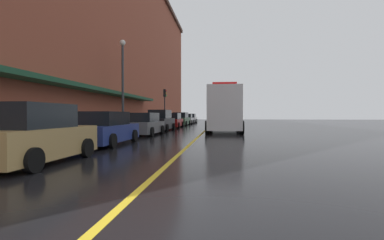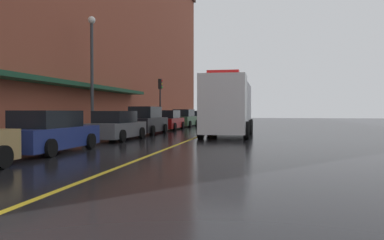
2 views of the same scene
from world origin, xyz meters
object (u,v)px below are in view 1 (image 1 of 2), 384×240
(parking_meter_2, at_px, (7,127))
(parking_meter_0, at_px, (150,119))
(parking_meter_4, at_px, (175,117))
(parked_car_6, at_px, (186,119))
(parking_meter_1, at_px, (180,117))
(parked_car_5, at_px, (181,119))
(parked_car_3, at_px, (161,121))
(parked_car_1, at_px, (106,129))
(parked_car_2, at_px, (145,125))
(parked_car_7, at_px, (191,119))
(parked_car_0, at_px, (34,136))
(traffic_light_near, at_px, (165,100))
(parked_car_4, at_px, (173,121))
(street_lamp_left, at_px, (123,76))
(box_truck, at_px, (224,110))

(parking_meter_2, bearing_deg, parking_meter_0, 90.00)
(parking_meter_2, xyz_separation_m, parking_meter_4, (0.00, 31.48, 0.00))
(parked_car_6, height_order, parking_meter_1, parked_car_6)
(parked_car_5, relative_size, parking_meter_0, 3.53)
(parked_car_3, distance_m, parked_car_5, 11.94)
(parked_car_1, height_order, parked_car_5, parked_car_5)
(parked_car_2, distance_m, parking_meter_1, 25.96)
(parked_car_5, bearing_deg, parked_car_7, 2.01)
(parked_car_0, bearing_deg, traffic_light_near, 4.36)
(parked_car_4, height_order, parked_car_7, parked_car_4)
(parked_car_6, xyz_separation_m, traffic_light_near, (-1.30, -9.57, 2.43))
(parked_car_3, bearing_deg, street_lamp_left, 154.74)
(parked_car_3, relative_size, parked_car_5, 0.98)
(parked_car_3, xyz_separation_m, parking_meter_0, (-1.40, 1.43, 0.19))
(parked_car_0, height_order, traffic_light_near, traffic_light_near)
(parked_car_3, height_order, parked_car_5, parked_car_3)
(parked_car_0, distance_m, parking_meter_2, 1.54)
(parked_car_1, bearing_deg, parked_car_0, -179.77)
(parked_car_0, bearing_deg, parked_car_3, 1.28)
(parked_car_4, distance_m, parked_car_7, 17.12)
(parked_car_5, relative_size, parked_car_7, 1.04)
(street_lamp_left, bearing_deg, parked_car_7, 85.58)
(parking_meter_2, bearing_deg, parked_car_3, 85.06)
(parked_car_0, distance_m, box_truck, 17.03)
(parked_car_4, distance_m, parked_car_6, 12.06)
(box_truck, distance_m, street_lamp_left, 8.72)
(parked_car_0, relative_size, street_lamp_left, 0.61)
(parked_car_1, relative_size, parked_car_3, 1.04)
(parked_car_0, height_order, parked_car_3, parked_car_3)
(parked_car_7, bearing_deg, parked_car_4, -179.90)
(parked_car_2, height_order, traffic_light_near, traffic_light_near)
(parked_car_0, relative_size, box_truck, 0.52)
(parked_car_4, bearing_deg, parked_car_5, -0.45)
(parked_car_1, xyz_separation_m, parked_car_2, (0.12, 6.15, -0.01))
(parked_car_2, height_order, parked_car_5, parked_car_5)
(parked_car_2, bearing_deg, street_lamp_left, 58.13)
(parked_car_3, bearing_deg, parking_meter_0, 45.25)
(parked_car_6, height_order, box_truck, box_truck)
(traffic_light_near, bearing_deg, parked_car_4, -60.85)
(parked_car_3, xyz_separation_m, parked_car_4, (0.05, 5.65, -0.10))
(parking_meter_0, distance_m, parking_meter_1, 19.06)
(parking_meter_0, height_order, traffic_light_near, traffic_light_near)
(parked_car_4, xyz_separation_m, parked_car_5, (-0.00, 6.29, 0.04))
(parked_car_6, bearing_deg, parked_car_4, 179.59)
(parking_meter_2, xyz_separation_m, street_lamp_left, (-0.60, 12.13, 3.34))
(box_truck, distance_m, parking_meter_2, 16.95)
(parked_car_6, xyz_separation_m, box_truck, (5.70, -18.50, 1.10))
(parked_car_7, relative_size, box_truck, 0.55)
(parked_car_4, bearing_deg, parked_car_0, 179.36)
(parking_meter_0, height_order, parking_meter_2, same)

